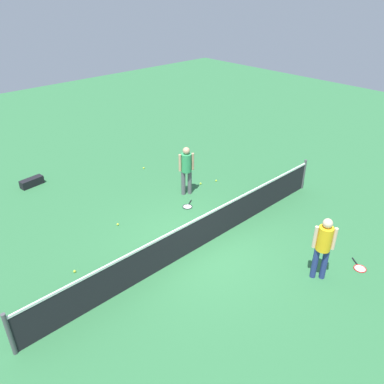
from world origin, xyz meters
TOP-DOWN VIEW (x-y plane):
  - ground_plane at (0.00, 0.00)m, footprint 40.00×40.00m
  - court_net at (0.00, 0.00)m, footprint 10.09×0.09m
  - player_near_side at (-1.77, -2.44)m, footprint 0.50×0.46m
  - player_far_side at (-1.31, 2.85)m, footprint 0.48×0.48m
  - tennis_racket_near_player at (-1.23, -1.79)m, footprint 0.59×0.44m
  - tennis_racket_far_player at (-2.39, 3.41)m, footprint 0.49×0.57m
  - tennis_ball_near_player at (-3.16, -2.39)m, footprint 0.07×0.07m
  - tennis_ball_by_net at (1.02, -2.42)m, footprint 0.07×0.07m
  - tennis_ball_midcourt at (2.99, -1.38)m, footprint 0.07×0.07m
  - tennis_ball_baseline at (-1.88, -5.02)m, footprint 0.07×0.07m
  - tennis_ball_stray_left at (-2.59, -2.60)m, footprint 0.07×0.07m
  - equipment_bag at (1.80, -6.60)m, footprint 0.83×0.38m

SIDE VIEW (x-z plane):
  - ground_plane at x=0.00m, z-range 0.00..0.00m
  - tennis_racket_near_player at x=-1.23m, z-range 0.00..0.03m
  - tennis_racket_far_player at x=-2.39m, z-range 0.00..0.03m
  - tennis_ball_near_player at x=-3.16m, z-range 0.00..0.07m
  - tennis_ball_by_net at x=1.02m, z-range 0.00..0.07m
  - tennis_ball_midcourt at x=2.99m, z-range 0.00..0.07m
  - tennis_ball_baseline at x=-1.88m, z-range 0.00..0.07m
  - tennis_ball_stray_left at x=-2.59m, z-range 0.00..0.07m
  - equipment_bag at x=1.80m, z-range 0.00..0.28m
  - court_net at x=0.00m, z-range -0.03..1.04m
  - player_near_side at x=-1.77m, z-range 0.16..1.86m
  - player_far_side at x=-1.31m, z-range 0.16..1.86m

